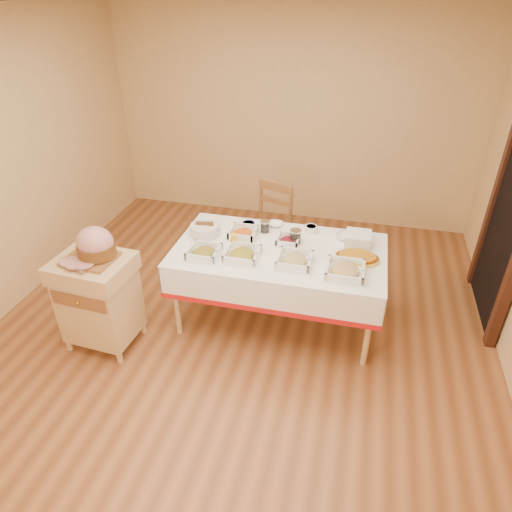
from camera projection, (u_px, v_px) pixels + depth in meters
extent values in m
plane|color=brown|center=(238.00, 333.00, 4.16)|extent=(5.00, 5.00, 0.00)
plane|color=white|center=(230.00, 10.00, 2.79)|extent=(5.00, 5.00, 0.00)
plane|color=#D9B174|center=(292.00, 118.00, 5.54)|extent=(4.50, 0.00, 4.50)
cube|color=#3A1B12|center=(499.00, 190.00, 4.32)|extent=(0.08, 0.10, 2.10)
cube|color=tan|center=(279.00, 252.00, 3.96)|extent=(1.80, 1.00, 0.04)
cylinder|color=tan|center=(177.00, 301.00, 3.98)|extent=(0.05, 0.05, 0.71)
cylinder|color=tan|center=(208.00, 253.00, 4.67)|extent=(0.05, 0.05, 0.71)
cylinder|color=tan|center=(368.00, 331.00, 3.64)|extent=(0.05, 0.05, 0.71)
cylinder|color=tan|center=(371.00, 274.00, 4.34)|extent=(0.05, 0.05, 0.71)
cube|color=white|center=(279.00, 250.00, 3.95)|extent=(1.82, 1.02, 0.01)
cube|color=tan|center=(100.00, 305.00, 3.87)|extent=(0.59, 0.50, 0.60)
cube|color=tan|center=(92.00, 268.00, 3.67)|extent=(0.63, 0.54, 0.15)
cube|color=brown|center=(80.00, 303.00, 3.57)|extent=(0.50, 0.04, 0.12)
sphere|color=gold|center=(80.00, 303.00, 3.56)|extent=(0.03, 0.03, 0.03)
cylinder|color=tan|center=(70.00, 346.00, 3.94)|extent=(0.05, 0.05, 0.10)
cylinder|color=tan|center=(94.00, 318.00, 4.27)|extent=(0.05, 0.05, 0.10)
cylinder|color=tan|center=(122.00, 356.00, 3.84)|extent=(0.05, 0.05, 0.10)
cylinder|color=tan|center=(143.00, 326.00, 4.17)|extent=(0.05, 0.05, 0.10)
cube|color=brown|center=(266.00, 230.00, 4.84)|extent=(0.54, 0.52, 0.03)
cylinder|color=brown|center=(243.00, 253.00, 4.92)|extent=(0.04, 0.04, 0.46)
cylinder|color=brown|center=(261.00, 239.00, 5.18)|extent=(0.04, 0.04, 0.46)
cylinder|color=brown|center=(272.00, 263.00, 4.75)|extent=(0.04, 0.04, 0.46)
cylinder|color=brown|center=(289.00, 248.00, 5.02)|extent=(0.04, 0.04, 0.46)
cylinder|color=brown|center=(261.00, 201.00, 4.93)|extent=(0.04, 0.04, 0.49)
cylinder|color=brown|center=(291.00, 209.00, 4.77)|extent=(0.04, 0.04, 0.49)
cube|color=brown|center=(276.00, 187.00, 4.74)|extent=(0.38, 0.15, 0.09)
cube|color=brown|center=(90.00, 259.00, 3.63)|extent=(0.39, 0.31, 0.02)
ellipsoid|color=tan|center=(95.00, 242.00, 3.58)|extent=(0.29, 0.26, 0.25)
cylinder|color=brown|center=(97.00, 250.00, 3.61)|extent=(0.30, 0.30, 0.10)
cube|color=silver|center=(73.00, 267.00, 3.50)|extent=(0.25, 0.11, 0.00)
cylinder|color=silver|center=(77.00, 258.00, 3.59)|extent=(0.28, 0.08, 0.01)
cube|color=white|center=(204.00, 255.00, 3.85)|extent=(0.25, 0.25, 0.02)
ellipsoid|color=red|center=(204.00, 253.00, 3.83)|extent=(0.19, 0.19, 0.07)
cylinder|color=silver|center=(209.00, 255.00, 3.80)|extent=(0.15, 0.01, 0.11)
cube|color=white|center=(242.00, 257.00, 3.82)|extent=(0.28, 0.28, 0.02)
ellipsoid|color=#C17818|center=(242.00, 255.00, 3.81)|extent=(0.21, 0.21, 0.07)
cylinder|color=silver|center=(248.00, 257.00, 3.77)|extent=(0.15, 0.01, 0.11)
cube|color=white|center=(294.00, 263.00, 3.74)|extent=(0.28, 0.28, 0.02)
ellipsoid|color=tan|center=(294.00, 261.00, 3.73)|extent=(0.21, 0.21, 0.07)
cylinder|color=silver|center=(301.00, 263.00, 3.69)|extent=(0.16, 0.01, 0.11)
cube|color=white|center=(345.00, 274.00, 3.61)|extent=(0.30, 0.30, 0.02)
ellipsoid|color=tan|center=(345.00, 271.00, 3.60)|extent=(0.23, 0.23, 0.08)
cylinder|color=silver|center=(353.00, 274.00, 3.56)|extent=(0.15, 0.01, 0.11)
cube|color=white|center=(243.00, 236.00, 4.13)|extent=(0.24, 0.24, 0.02)
ellipsoid|color=#D85410|center=(243.00, 234.00, 4.12)|extent=(0.18, 0.18, 0.06)
cylinder|color=silver|center=(248.00, 235.00, 4.09)|extent=(0.16, 0.01, 0.11)
cube|color=white|center=(288.00, 243.00, 4.03)|extent=(0.19, 0.19, 0.01)
ellipsoid|color=maroon|center=(288.00, 241.00, 4.02)|extent=(0.15, 0.15, 0.05)
cylinder|color=silver|center=(292.00, 242.00, 4.00)|extent=(0.13, 0.01, 0.09)
cylinder|color=white|center=(212.00, 225.00, 4.27)|extent=(0.12, 0.12, 0.06)
cylinder|color=black|center=(212.00, 223.00, 4.26)|extent=(0.10, 0.10, 0.02)
cylinder|color=navy|center=(248.00, 225.00, 4.28)|extent=(0.12, 0.12, 0.05)
cylinder|color=maroon|center=(248.00, 223.00, 4.27)|extent=(0.10, 0.10, 0.02)
cylinder|color=white|center=(311.00, 229.00, 4.20)|extent=(0.12, 0.12, 0.06)
cylinder|color=#D85410|center=(311.00, 227.00, 4.19)|extent=(0.09, 0.09, 0.02)
imported|color=white|center=(275.00, 224.00, 4.31)|extent=(0.14, 0.14, 0.03)
imported|color=white|center=(344.00, 236.00, 4.10)|extent=(0.19, 0.19, 0.05)
cylinder|color=silver|center=(265.00, 227.00, 4.19)|extent=(0.08, 0.08, 0.10)
cylinder|color=silver|center=(265.00, 222.00, 4.16)|extent=(0.09, 0.09, 0.01)
cylinder|color=black|center=(265.00, 228.00, 4.20)|extent=(0.07, 0.07, 0.07)
cylinder|color=silver|center=(295.00, 237.00, 4.01)|extent=(0.10, 0.10, 0.12)
cylinder|color=silver|center=(296.00, 231.00, 3.97)|extent=(0.10, 0.10, 0.01)
cylinder|color=black|center=(295.00, 239.00, 4.02)|extent=(0.08, 0.08, 0.09)
cylinder|color=yellow|center=(234.00, 241.00, 3.95)|extent=(0.05, 0.05, 0.13)
cone|color=yellow|center=(233.00, 233.00, 3.90)|extent=(0.03, 0.03, 0.03)
cylinder|color=silver|center=(205.00, 230.00, 4.15)|extent=(0.27, 0.27, 0.10)
cube|color=white|center=(357.00, 244.00, 4.02)|extent=(0.22, 0.22, 0.01)
cube|color=white|center=(357.00, 242.00, 4.01)|extent=(0.22, 0.22, 0.01)
cube|color=white|center=(358.00, 241.00, 4.01)|extent=(0.22, 0.22, 0.01)
cube|color=white|center=(358.00, 239.00, 4.00)|extent=(0.22, 0.22, 0.01)
cube|color=white|center=(358.00, 238.00, 3.99)|extent=(0.22, 0.22, 0.01)
cube|color=white|center=(358.00, 237.00, 3.99)|extent=(0.22, 0.22, 0.01)
cube|color=white|center=(358.00, 235.00, 3.98)|extent=(0.22, 0.22, 0.01)
cube|color=white|center=(359.00, 234.00, 3.97)|extent=(0.22, 0.22, 0.01)
ellipsoid|color=gold|center=(357.00, 258.00, 3.79)|extent=(0.36, 0.26, 0.03)
ellipsoid|color=#B86F13|center=(357.00, 257.00, 3.79)|extent=(0.31, 0.21, 0.04)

